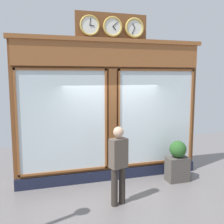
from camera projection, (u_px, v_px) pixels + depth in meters
shop_facade at (111, 109)px, 6.78m from camera, size 4.98×0.42×4.26m
pedestrian at (118, 162)px, 5.45m from camera, size 0.41×0.32×1.69m
planter_box at (177, 169)px, 6.79m from camera, size 0.56×0.36×0.64m
planter_shrub at (178, 149)px, 6.72m from camera, size 0.44×0.44×0.44m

